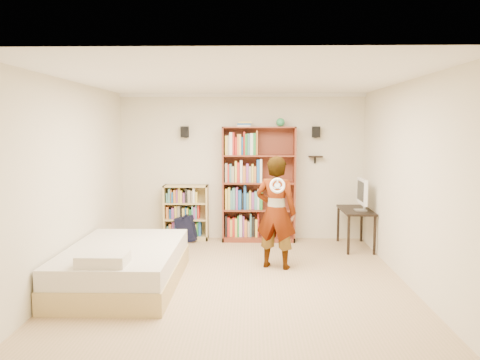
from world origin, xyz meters
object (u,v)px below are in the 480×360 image
object	(u,v)px
computer_desk	(355,228)
person	(276,212)
tall_bookshelf	(259,184)
low_bookshelf	(186,213)
daybed	(124,261)

from	to	relation	value
computer_desk	person	bearing A→B (deg)	-140.28
tall_bookshelf	low_bookshelf	size ratio (longest dim) A/B	2.05
tall_bookshelf	low_bookshelf	bearing A→B (deg)	178.30
tall_bookshelf	computer_desk	xyz separation A→B (m)	(1.67, -0.48, -0.71)
low_bookshelf	daybed	xyz separation A→B (m)	(-0.48, -2.54, -0.19)
daybed	computer_desk	bearing A→B (deg)	30.03
computer_desk	daybed	world-z (taller)	computer_desk
low_bookshelf	person	size ratio (longest dim) A/B	0.61
low_bookshelf	person	xyz separation A→B (m)	(1.57, -1.72, 0.33)
low_bookshelf	computer_desk	distance (m)	3.07
low_bookshelf	computer_desk	bearing A→B (deg)	-9.80
low_bookshelf	computer_desk	world-z (taller)	low_bookshelf
computer_desk	daybed	bearing A→B (deg)	-149.97
tall_bookshelf	person	world-z (taller)	tall_bookshelf
tall_bookshelf	low_bookshelf	xyz separation A→B (m)	(-1.34, 0.04, -0.54)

